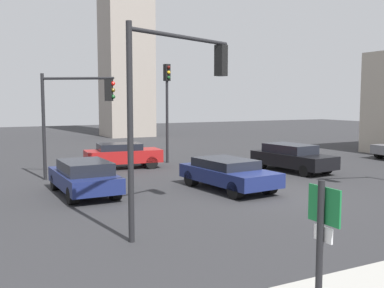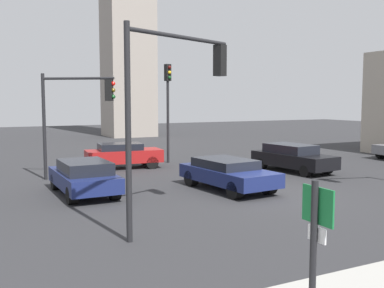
# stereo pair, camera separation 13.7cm
# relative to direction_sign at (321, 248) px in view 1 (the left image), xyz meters

# --- Properties ---
(ground_plane) EXTENTS (108.33, 108.33, 0.00)m
(ground_plane) POSITION_rel_direction_sign_xyz_m (6.35, 9.66, -1.67)
(ground_plane) COLOR #2D2D30
(direction_sign) EXTENTS (0.13, 0.62, 2.51)m
(direction_sign) POSITION_rel_direction_sign_xyz_m (0.00, 0.00, 0.00)
(direction_sign) COLOR black
(direction_sign) RESTS_ON ground_plane
(traffic_light_0) EXTENTS (3.00, 2.11, 5.05)m
(traffic_light_0) POSITION_rel_direction_sign_xyz_m (0.34, 16.46, 1.94)
(traffic_light_0) COLOR black
(traffic_light_0) RESTS_ON ground_plane
(traffic_light_1) EXTENTS (0.37, 0.48, 5.94)m
(traffic_light_1) POSITION_rel_direction_sign_xyz_m (6.63, 20.10, 2.42)
(traffic_light_1) COLOR black
(traffic_light_1) RESTS_ON ground_plane
(traffic_light_3) EXTENTS (4.03, 1.80, 5.82)m
(traffic_light_3) POSITION_rel_direction_sign_xyz_m (1.18, 7.18, 2.54)
(traffic_light_3) COLOR black
(traffic_light_3) RESTS_ON ground_plane
(car_0) EXTENTS (2.40, 4.86, 1.44)m
(car_0) POSITION_rel_direction_sign_xyz_m (11.18, 13.98, -0.91)
(car_0) COLOR black
(car_0) RESTS_ON ground_plane
(car_4) EXTENTS (4.30, 2.12, 1.41)m
(car_4) POSITION_rel_direction_sign_xyz_m (3.44, 19.11, -0.90)
(car_4) COLOR maroon
(car_4) RESTS_ON ground_plane
(car_5) EXTENTS (2.49, 4.82, 1.31)m
(car_5) POSITION_rel_direction_sign_xyz_m (5.48, 11.31, -0.95)
(car_5) COLOR navy
(car_5) RESTS_ON ground_plane
(car_6) EXTENTS (2.01, 4.47, 1.40)m
(car_6) POSITION_rel_direction_sign_xyz_m (-0.20, 13.03, -0.93)
(car_6) COLOR navy
(car_6) RESTS_ON ground_plane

